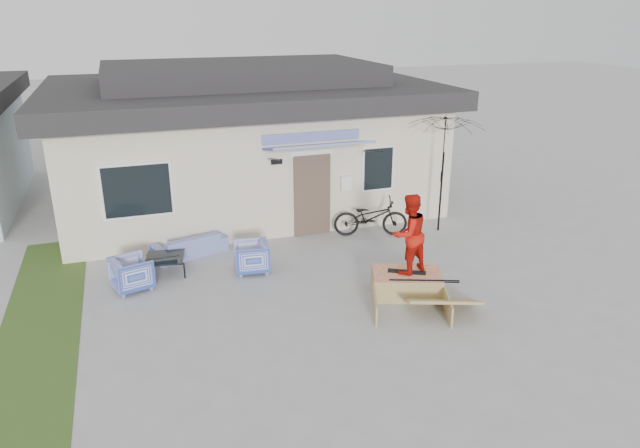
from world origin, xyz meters
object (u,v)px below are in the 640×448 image
object	(u,v)px
armchair_right	(251,255)
armchair_left	(132,272)
patio_umbrella	(443,166)
skate_ramp	(406,284)
coffee_table	(166,265)
bicycle	(371,213)
skateboard	(407,271)
skater	(409,233)
loveseat	(189,242)

from	to	relation	value
armchair_right	armchair_left	bearing A→B (deg)	-82.00
patio_umbrella	skate_ramp	world-z (taller)	patio_umbrella
coffee_table	patio_umbrella	bearing A→B (deg)	3.57
armchair_left	bicycle	size ratio (longest dim) A/B	0.41
bicycle	patio_umbrella	distance (m)	2.19
armchair_right	skateboard	size ratio (longest dim) A/B	0.98
coffee_table	skate_ramp	xyz separation A→B (m)	(4.57, -2.59, 0.03)
skater	loveseat	bearing A→B (deg)	-56.95
bicycle	skateboard	size ratio (longest dim) A/B	2.46
loveseat	coffee_table	distance (m)	1.11
skater	coffee_table	bearing A→B (deg)	-44.92
loveseat	skater	world-z (taller)	skater
bicycle	skateboard	world-z (taller)	bicycle
bicycle	skater	bearing A→B (deg)	-173.93
patio_umbrella	bicycle	bearing A→B (deg)	172.57
armchair_right	patio_umbrella	xyz separation A→B (m)	(5.22, 0.91, 1.37)
armchair_right	skateboard	bearing A→B (deg)	60.11
loveseat	bicycle	xyz separation A→B (m)	(4.56, -0.21, 0.27)
loveseat	skate_ramp	bearing A→B (deg)	122.16
bicycle	coffee_table	bearing A→B (deg)	114.17
armchair_right	skate_ramp	xyz separation A→B (m)	(2.75, -2.11, -0.15)
loveseat	armchair_left	world-z (taller)	armchair_left
loveseat	armchair_right	size ratio (longest dim) A/B	2.28
armchair_left	patio_umbrella	xyz separation A→B (m)	(7.76, 0.96, 1.36)
armchair_right	skater	distance (m)	3.58
armchair_left	armchair_right	size ratio (longest dim) A/B	1.02
armchair_left	bicycle	distance (m)	6.03
coffee_table	bicycle	xyz separation A→B (m)	(5.19, 0.68, 0.40)
bicycle	patio_umbrella	bearing A→B (deg)	-80.72
loveseat	skater	size ratio (longest dim) A/B	1.04
armchair_right	skateboard	distance (m)	3.46
skater	bicycle	bearing A→B (deg)	-116.53
skater	patio_umbrella	bearing A→B (deg)	-145.33
patio_umbrella	skater	bearing A→B (deg)	-129.43
armchair_right	coffee_table	size ratio (longest dim) A/B	0.93
armchair_right	bicycle	distance (m)	3.57
bicycle	skater	distance (m)	3.36
skate_ramp	patio_umbrella	bearing A→B (deg)	71.49
armchair_right	skate_ramp	bearing A→B (deg)	59.39
loveseat	patio_umbrella	xyz separation A→B (m)	(6.40, -0.46, 1.41)
armchair_right	skateboard	world-z (taller)	armchair_right
armchair_left	armchair_right	xyz separation A→B (m)	(2.54, 0.05, -0.01)
skater	armchair_left	bearing A→B (deg)	-36.76
loveseat	patio_umbrella	bearing A→B (deg)	159.61
armchair_right	bicycle	xyz separation A→B (m)	(3.37, 1.16, 0.23)
skateboard	loveseat	bearing A→B (deg)	168.63
armchair_left	skateboard	bearing A→B (deg)	-126.97
loveseat	bicycle	world-z (taller)	bicycle
skateboard	skater	distance (m)	0.85
patio_umbrella	skateboard	xyz separation A→B (m)	(-2.45, -2.98, -1.27)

